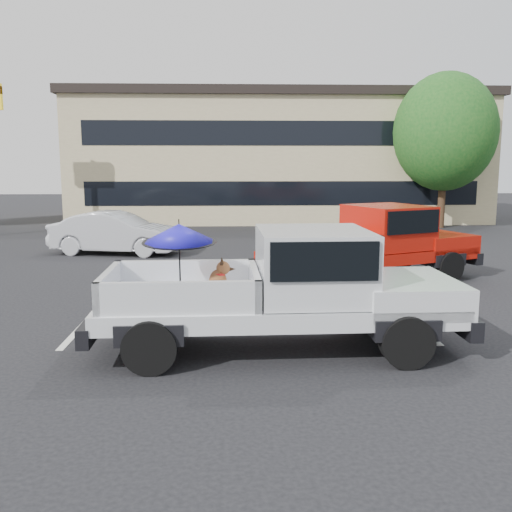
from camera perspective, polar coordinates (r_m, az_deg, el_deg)
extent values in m
plane|color=black|center=(9.54, -0.47, -8.26)|extent=(90.00, 90.00, 0.00)
cube|color=silver|center=(11.77, -15.61, -5.19)|extent=(0.12, 5.00, 0.01)
cube|color=silver|center=(11.92, 13.84, -4.93)|extent=(0.12, 5.00, 0.01)
cube|color=tan|center=(30.17, 2.08, 9.53)|extent=(20.00, 8.00, 6.00)
cube|color=black|center=(30.34, 2.11, 15.39)|extent=(20.40, 8.40, 0.40)
cube|color=black|center=(26.24, 2.72, 6.28)|extent=(18.00, 0.08, 1.10)
cube|color=black|center=(26.24, 2.77, 12.18)|extent=(18.00, 0.08, 1.10)
cylinder|color=#332114|center=(26.79, 18.08, 5.61)|extent=(0.32, 0.32, 2.73)
ellipsoid|color=#164E19|center=(26.78, 18.39, 11.70)|extent=(4.46, 4.46, 5.13)
cylinder|color=#332114|center=(33.71, 8.51, 6.74)|extent=(0.32, 0.32, 2.86)
ellipsoid|color=#164E19|center=(33.71, 8.64, 11.82)|extent=(4.68, 4.68, 5.38)
cylinder|color=black|center=(8.05, -10.59, -8.94)|extent=(0.77, 0.30, 0.76)
cylinder|color=black|center=(9.80, -9.33, -5.59)|extent=(0.77, 0.30, 0.76)
cylinder|color=black|center=(8.41, 14.83, -8.29)|extent=(0.77, 0.30, 0.76)
cylinder|color=black|center=(10.10, 11.53, -5.20)|extent=(0.77, 0.30, 0.76)
cube|color=white|center=(8.84, 2.12, -5.17)|extent=(5.44, 2.06, 0.28)
cube|color=white|center=(9.20, 14.63, -3.54)|extent=(1.55, 1.96, 0.46)
cube|color=black|center=(9.55, 18.83, -5.62)|extent=(0.25, 1.96, 0.30)
cube|color=black|center=(9.03, -15.63, -6.32)|extent=(0.23, 1.96, 0.28)
cube|color=white|center=(8.76, 5.72, -0.78)|extent=(1.70, 1.88, 1.05)
cube|color=black|center=(8.73, 5.74, 0.51)|extent=(1.55, 1.98, 0.55)
cube|color=black|center=(8.80, -7.36, -4.91)|extent=(2.35, 1.90, 0.10)
cube|color=white|center=(9.58, -7.07, -1.89)|extent=(2.30, 0.16, 0.50)
cube|color=white|center=(7.88, -7.79, -4.35)|extent=(2.30, 0.16, 0.50)
cube|color=white|center=(8.87, -14.52, -3.03)|extent=(0.15, 1.84, 0.50)
cube|color=white|center=(8.72, -0.16, -2.92)|extent=(0.15, 1.84, 0.50)
ellipsoid|color=brown|center=(8.64, -4.84, -3.80)|extent=(0.44, 0.37, 0.29)
cylinder|color=brown|center=(8.57, -3.27, -4.13)|extent=(0.06, 0.06, 0.22)
cylinder|color=brown|center=(8.71, -3.28, -3.91)|extent=(0.06, 0.06, 0.22)
ellipsoid|color=brown|center=(8.60, -3.83, -2.63)|extent=(0.28, 0.25, 0.39)
cylinder|color=red|center=(8.57, -3.72, -1.80)|extent=(0.19, 0.19, 0.04)
sphere|color=brown|center=(8.55, -3.30, -1.20)|extent=(0.21, 0.21, 0.21)
cone|color=black|center=(8.56, -2.52, -1.31)|extent=(0.15, 0.10, 0.10)
cone|color=black|center=(8.48, -3.43, -0.55)|extent=(0.07, 0.07, 0.11)
cone|color=black|center=(8.59, -3.43, -0.43)|extent=(0.07, 0.07, 0.11)
cylinder|color=brown|center=(8.66, -5.90, -4.39)|extent=(0.26, 0.05, 0.09)
cylinder|color=black|center=(8.58, -7.62, -1.34)|extent=(0.02, 0.10, 1.05)
cone|color=#1F16C9|center=(8.50, -7.70, 2.27)|extent=(1.10, 1.12, 0.36)
cylinder|color=black|center=(8.48, -7.72, 3.35)|extent=(0.02, 0.02, 0.10)
cylinder|color=black|center=(8.52, -7.68, 1.41)|extent=(1.10, 1.10, 0.09)
cylinder|color=black|center=(12.45, 6.94, -2.37)|extent=(0.80, 0.55, 0.75)
cylinder|color=black|center=(13.98, 2.94, -1.03)|extent=(0.80, 0.55, 0.75)
cylinder|color=black|center=(14.64, 18.73, -1.04)|extent=(0.80, 0.55, 0.75)
cylinder|color=black|center=(15.96, 14.19, -0.01)|extent=(0.80, 0.55, 0.75)
cube|color=#AF1409|center=(14.16, 11.21, 0.11)|extent=(5.63, 3.84, 0.28)
cube|color=#AF1409|center=(15.38, 17.13, 1.38)|extent=(2.11, 2.32, 0.45)
cube|color=black|center=(15.94, 19.02, 0.19)|extent=(0.95, 1.85, 0.30)
cube|color=black|center=(12.76, 1.39, -1.47)|extent=(0.93, 1.84, 0.28)
cube|color=#AF1409|center=(14.40, 13.03, 2.89)|extent=(2.21, 2.31, 1.03)
cube|color=black|center=(14.38, 13.05, 3.67)|extent=(2.12, 2.34, 0.54)
cube|color=black|center=(13.35, 6.30, -0.06)|extent=(2.80, 2.56, 0.10)
cube|color=#AF1409|center=(14.03, 4.47, 1.64)|extent=(2.12, 0.99, 0.49)
cube|color=#AF1409|center=(12.59, 8.39, 0.69)|extent=(2.12, 0.99, 0.49)
cube|color=#AF1409|center=(12.77, 2.19, 0.90)|extent=(0.81, 1.70, 0.49)
cube|color=#AF1409|center=(13.90, 10.12, 1.46)|extent=(0.81, 1.70, 0.49)
imported|color=silver|center=(18.70, -13.83, 2.26)|extent=(4.29, 2.21, 1.35)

